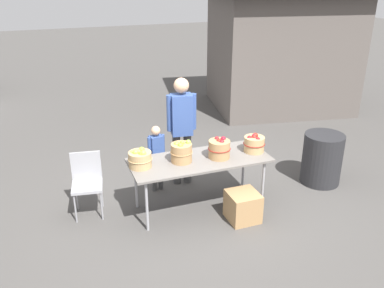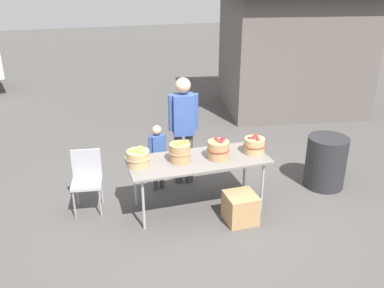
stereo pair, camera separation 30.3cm
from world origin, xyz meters
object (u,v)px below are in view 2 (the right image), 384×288
at_px(apple_basket_green_1, 180,152).
at_px(apple_basket_red_0, 218,149).
at_px(folding_chair, 87,176).
at_px(apple_basket_red_1, 254,145).
at_px(trash_barrel, 326,162).
at_px(apple_basket_green_0, 138,157).
at_px(market_table, 198,162).
at_px(vendor_adult, 183,123).
at_px(produce_crate, 240,208).
at_px(child_customer, 158,152).

distance_m(apple_basket_green_1, apple_basket_red_0, 0.53).
bearing_deg(folding_chair, apple_basket_red_1, -2.02).
bearing_deg(trash_barrel, apple_basket_green_0, 179.76).
xyz_separation_m(market_table, apple_basket_red_1, (0.80, -0.03, 0.17)).
distance_m(market_table, folding_chair, 1.54).
xyz_separation_m(apple_basket_green_0, folding_chair, (-0.66, 0.37, -0.36)).
xyz_separation_m(apple_basket_red_1, vendor_adult, (-0.79, 0.80, 0.12)).
bearing_deg(produce_crate, apple_basket_red_0, 110.02).
xyz_separation_m(apple_basket_green_0, child_customer, (0.39, 0.63, -0.26)).
distance_m(apple_basket_green_1, produce_crate, 1.09).
bearing_deg(apple_basket_red_0, folding_chair, 165.14).
distance_m(market_table, apple_basket_red_0, 0.32).
bearing_deg(apple_basket_green_0, apple_basket_green_1, -3.79).
relative_size(apple_basket_red_1, folding_chair, 0.35).
xyz_separation_m(apple_basket_green_0, apple_basket_red_0, (1.08, -0.09, 0.01)).
distance_m(market_table, produce_crate, 0.83).
xyz_separation_m(market_table, produce_crate, (0.43, -0.49, -0.51)).
xyz_separation_m(market_table, apple_basket_red_0, (0.27, -0.04, 0.18)).
distance_m(apple_basket_green_0, trash_barrel, 2.90).
relative_size(apple_basket_red_0, trash_barrel, 0.39).
bearing_deg(apple_basket_green_0, market_table, -3.58).
relative_size(apple_basket_green_1, folding_chair, 0.35).
xyz_separation_m(vendor_adult, trash_barrel, (2.05, -0.73, -0.59)).
relative_size(apple_basket_red_0, vendor_adult, 0.18).
distance_m(child_customer, trash_barrel, 2.57).
distance_m(market_table, trash_barrel, 2.08).
distance_m(market_table, vendor_adult, 0.82).
distance_m(folding_chair, produce_crate, 2.13).
height_order(apple_basket_red_0, folding_chair, apple_basket_red_0).
relative_size(apple_basket_green_0, apple_basket_green_1, 1.06).
bearing_deg(folding_chair, produce_crate, -16.54).
distance_m(vendor_adult, folding_chair, 1.60).
relative_size(apple_basket_red_0, child_customer, 0.30).
height_order(apple_basket_red_1, vendor_adult, vendor_adult).
height_order(child_customer, folding_chair, child_customer).
bearing_deg(market_table, produce_crate, -48.92).
bearing_deg(child_customer, produce_crate, 114.83).
bearing_deg(apple_basket_red_1, child_customer, 149.82).
bearing_deg(apple_basket_red_0, child_customer, 133.29).
bearing_deg(vendor_adult, child_customer, 19.87).
bearing_deg(trash_barrel, apple_basket_green_1, -179.39).
height_order(apple_basket_red_1, produce_crate, apple_basket_red_1).
bearing_deg(vendor_adult, market_table, 96.95).
height_order(apple_basket_green_0, apple_basket_red_1, apple_basket_red_1).
relative_size(market_table, folding_chair, 2.21).
height_order(apple_basket_green_1, apple_basket_red_0, apple_basket_green_1).
xyz_separation_m(market_table, child_customer, (-0.42, 0.68, -0.10)).
height_order(apple_basket_red_0, child_customer, child_customer).
bearing_deg(trash_barrel, child_customer, 165.44).
xyz_separation_m(apple_basket_green_0, produce_crate, (1.24, -0.54, -0.67)).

